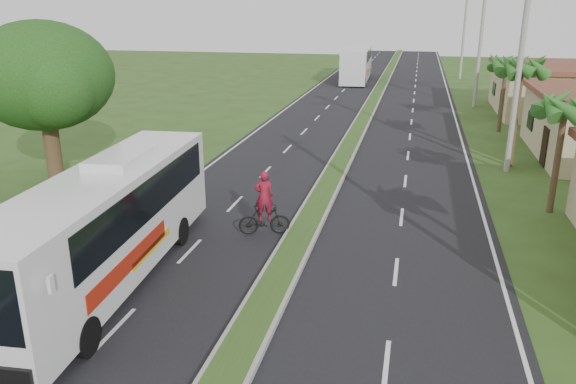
# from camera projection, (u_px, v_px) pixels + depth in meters

# --- Properties ---
(ground) EXTENTS (180.00, 180.00, 0.00)m
(ground) POSITION_uv_depth(u_px,v_px,m) (244.00, 346.00, 13.94)
(ground) COLOR #304619
(ground) RESTS_ON ground
(road_asphalt) EXTENTS (14.00, 160.00, 0.02)m
(road_asphalt) POSITION_uv_depth(u_px,v_px,m) (346.00, 152.00, 32.44)
(road_asphalt) COLOR black
(road_asphalt) RESTS_ON ground
(median_strip) EXTENTS (1.20, 160.00, 0.18)m
(median_strip) POSITION_uv_depth(u_px,v_px,m) (346.00, 151.00, 32.41)
(median_strip) COLOR gray
(median_strip) RESTS_ON ground
(lane_edge_left) EXTENTS (0.12, 160.00, 0.01)m
(lane_edge_left) POSITION_uv_depth(u_px,v_px,m) (236.00, 146.00, 33.87)
(lane_edge_left) COLOR silver
(lane_edge_left) RESTS_ON ground
(lane_edge_right) EXTENTS (0.12, 160.00, 0.01)m
(lane_edge_right) POSITION_uv_depth(u_px,v_px,m) (467.00, 159.00, 31.02)
(lane_edge_right) COLOR silver
(lane_edge_right) RESTS_ON ground
(shop_far) EXTENTS (8.60, 11.60, 3.82)m
(shop_far) POSITION_uv_depth(u_px,v_px,m) (552.00, 89.00, 43.67)
(shop_far) COLOR tan
(shop_far) RESTS_ON ground
(palm_verge_b) EXTENTS (2.40, 2.40, 5.05)m
(palm_verge_b) POSITION_uv_depth(u_px,v_px,m) (566.00, 106.00, 21.68)
(palm_verge_b) COLOR #473321
(palm_verge_b) RESTS_ON ground
(palm_verge_c) EXTENTS (2.40, 2.40, 5.85)m
(palm_verge_c) POSITION_uv_depth(u_px,v_px,m) (522.00, 68.00, 28.04)
(palm_verge_c) COLOR #473321
(palm_verge_c) RESTS_ON ground
(palm_verge_d) EXTENTS (2.40, 2.40, 5.25)m
(palm_verge_d) POSITION_uv_depth(u_px,v_px,m) (507.00, 63.00, 36.44)
(palm_verge_d) COLOR #473321
(palm_verge_d) RESTS_ON ground
(shade_tree) EXTENTS (6.30, 6.00, 7.54)m
(shade_tree) POSITION_uv_depth(u_px,v_px,m) (41.00, 80.00, 24.20)
(shade_tree) COLOR #473321
(shade_tree) RESTS_ON ground
(utility_pole_b) EXTENTS (3.20, 0.28, 12.00)m
(utility_pole_b) POSITION_uv_depth(u_px,v_px,m) (522.00, 45.00, 26.83)
(utility_pole_b) COLOR gray
(utility_pole_b) RESTS_ON ground
(utility_pole_c) EXTENTS (1.60, 0.28, 11.00)m
(utility_pole_c) POSITION_uv_depth(u_px,v_px,m) (481.00, 37.00, 45.51)
(utility_pole_c) COLOR gray
(utility_pole_c) RESTS_ON ground
(utility_pole_d) EXTENTS (1.60, 0.28, 10.50)m
(utility_pole_d) POSITION_uv_depth(u_px,v_px,m) (464.00, 31.00, 64.10)
(utility_pole_d) COLOR gray
(utility_pole_d) RESTS_ON ground
(coach_bus_main) EXTENTS (3.20, 11.69, 3.74)m
(coach_bus_main) POSITION_uv_depth(u_px,v_px,m) (107.00, 219.00, 16.58)
(coach_bus_main) COLOR silver
(coach_bus_main) RESTS_ON ground
(coach_bus_far) EXTENTS (3.13, 12.48, 3.61)m
(coach_bus_far) POSITION_uv_depth(u_px,v_px,m) (357.00, 62.00, 63.34)
(coach_bus_far) COLOR silver
(coach_bus_far) RESTS_ON ground
(motorcyclist) EXTENTS (1.96, 1.09, 2.44)m
(motorcyclist) POSITION_uv_depth(u_px,v_px,m) (264.00, 212.00, 20.50)
(motorcyclist) COLOR black
(motorcyclist) RESTS_ON ground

